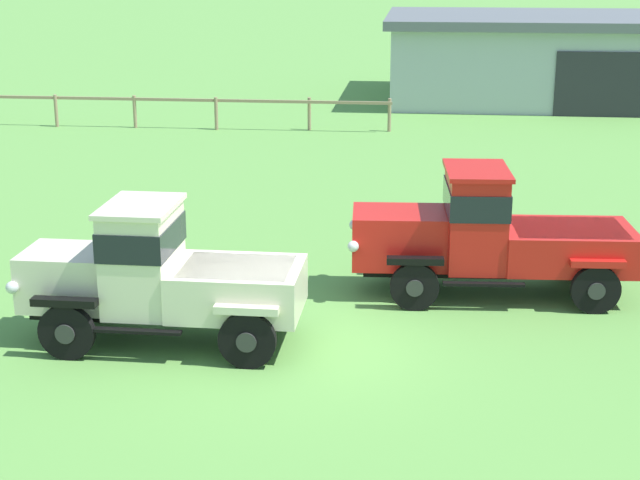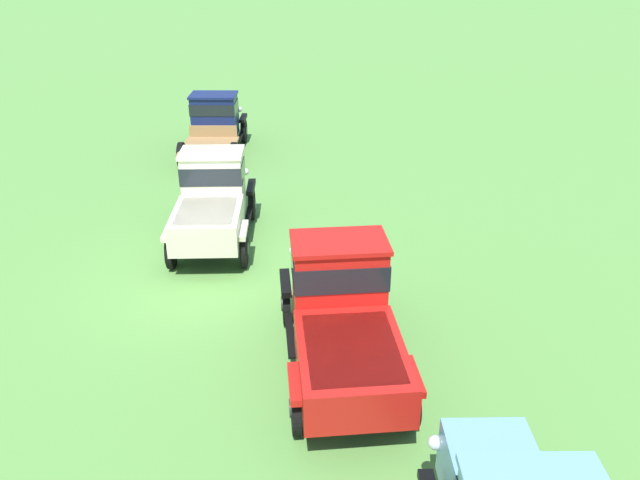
% 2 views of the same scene
% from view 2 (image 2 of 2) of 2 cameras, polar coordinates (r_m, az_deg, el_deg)
% --- Properties ---
extents(ground_plane, '(240.00, 240.00, 0.00)m').
position_cam_2_polar(ground_plane, '(14.79, -10.01, -3.21)').
color(ground_plane, '#5B9342').
extents(vintage_truck_foreground_near, '(4.76, 2.15, 2.08)m').
position_cam_2_polar(vintage_truck_foreground_near, '(23.47, -9.51, 10.78)').
color(vintage_truck_foreground_near, black).
rests_on(vintage_truck_foreground_near, ground).
extents(vintage_truck_second_in_line, '(4.55, 1.95, 2.29)m').
position_cam_2_polar(vintage_truck_second_in_line, '(16.12, -9.72, 3.85)').
color(vintage_truck_second_in_line, black).
rests_on(vintage_truck_second_in_line, ground).
extents(vintage_truck_midrow_center, '(5.21, 2.29, 2.35)m').
position_cam_2_polar(vintage_truck_midrow_center, '(11.25, 1.86, -6.07)').
color(vintage_truck_midrow_center, black).
rests_on(vintage_truck_midrow_center, ground).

